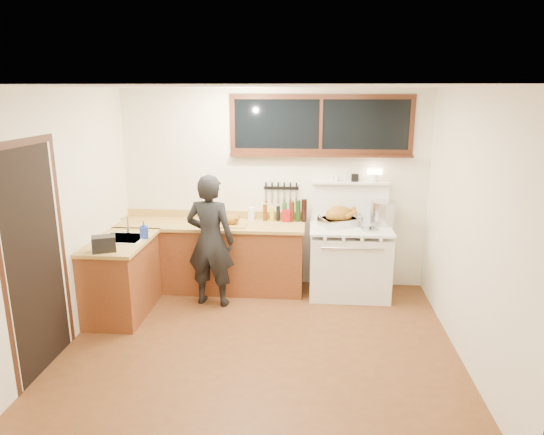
# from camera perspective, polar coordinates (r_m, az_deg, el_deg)

# --- Properties ---
(ground_plane) EXTENTS (4.00, 3.50, 0.02)m
(ground_plane) POSITION_cam_1_polar(r_m,az_deg,el_deg) (5.22, -1.35, -14.82)
(ground_plane) COLOR #572F16
(room_shell) EXTENTS (4.10, 3.60, 2.65)m
(room_shell) POSITION_cam_1_polar(r_m,az_deg,el_deg) (4.64, -1.47, 3.33)
(room_shell) COLOR white
(room_shell) RESTS_ON ground
(counter_back) EXTENTS (2.44, 0.64, 1.00)m
(counter_back) POSITION_cam_1_polar(r_m,az_deg,el_deg) (6.46, -7.12, -4.47)
(counter_back) COLOR #632F16
(counter_back) RESTS_ON ground
(counter_left) EXTENTS (0.64, 1.09, 0.90)m
(counter_left) POSITION_cam_1_polar(r_m,az_deg,el_deg) (5.98, -17.27, -6.69)
(counter_left) COLOR #632F16
(counter_left) RESTS_ON ground
(sink_unit) EXTENTS (0.50, 0.45, 0.37)m
(sink_unit) POSITION_cam_1_polar(r_m,az_deg,el_deg) (5.91, -17.12, -2.86)
(sink_unit) COLOR white
(sink_unit) RESTS_ON counter_left
(vintage_stove) EXTENTS (1.02, 0.74, 1.59)m
(vintage_stove) POSITION_cam_1_polar(r_m,az_deg,el_deg) (6.31, 9.09, -4.89)
(vintage_stove) COLOR white
(vintage_stove) RESTS_ON ground
(back_window) EXTENTS (2.32, 0.13, 0.77)m
(back_window) POSITION_cam_1_polar(r_m,az_deg,el_deg) (6.26, 5.76, 10.06)
(back_window) COLOR black
(back_window) RESTS_ON room_shell
(left_doorway) EXTENTS (0.02, 1.04, 2.17)m
(left_doorway) POSITION_cam_1_polar(r_m,az_deg,el_deg) (4.91, -26.04, -4.37)
(left_doorway) COLOR black
(left_doorway) RESTS_ON ground
(knife_strip) EXTENTS (0.46, 0.03, 0.28)m
(knife_strip) POSITION_cam_1_polar(r_m,az_deg,el_deg) (6.39, 1.09, 3.38)
(knife_strip) COLOR black
(knife_strip) RESTS_ON room_shell
(man) EXTENTS (0.64, 0.47, 1.63)m
(man) POSITION_cam_1_polar(r_m,az_deg,el_deg) (5.88, -7.26, -2.73)
(man) COLOR black
(man) RESTS_ON ground
(soap_bottle) EXTENTS (0.12, 0.12, 0.21)m
(soap_bottle) POSITION_cam_1_polar(r_m,az_deg,el_deg) (5.80, -14.83, -1.41)
(soap_bottle) COLOR #2139A6
(soap_bottle) RESTS_ON counter_left
(toaster) EXTENTS (0.29, 0.25, 0.17)m
(toaster) POSITION_cam_1_polar(r_m,az_deg,el_deg) (5.47, -19.18, -2.93)
(toaster) COLOR black
(toaster) RESTS_ON counter_left
(cutting_board) EXTENTS (0.44, 0.34, 0.14)m
(cutting_board) POSITION_cam_1_polar(r_m,az_deg,el_deg) (6.18, -4.98, -0.45)
(cutting_board) COLOR tan
(cutting_board) RESTS_ON counter_back
(roast_turkey) EXTENTS (0.55, 0.49, 0.25)m
(roast_turkey) POSITION_cam_1_polar(r_m,az_deg,el_deg) (6.20, 7.92, -0.02)
(roast_turkey) COLOR silver
(roast_turkey) RESTS_ON vintage_stove
(stockpot) EXTENTS (0.33, 0.33, 0.30)m
(stockpot) POSITION_cam_1_polar(r_m,az_deg,el_deg) (6.33, 12.92, 0.51)
(stockpot) COLOR silver
(stockpot) RESTS_ON vintage_stove
(saucepan) EXTENTS (0.18, 0.27, 0.11)m
(saucepan) POSITION_cam_1_polar(r_m,az_deg,el_deg) (6.33, 10.07, -0.26)
(saucepan) COLOR silver
(saucepan) RESTS_ON vintage_stove
(pot_lid) EXTENTS (0.23, 0.23, 0.04)m
(pot_lid) POSITION_cam_1_polar(r_m,az_deg,el_deg) (6.09, 11.48, -1.33)
(pot_lid) COLOR silver
(pot_lid) RESTS_ON vintage_stove
(coffee_tin) EXTENTS (0.11, 0.09, 0.16)m
(coffee_tin) POSITION_cam_1_polar(r_m,az_deg,el_deg) (6.33, 1.72, 0.21)
(coffee_tin) COLOR maroon
(coffee_tin) RESTS_ON counter_back
(pitcher) EXTENTS (0.10, 0.10, 0.17)m
(pitcher) POSITION_cam_1_polar(r_m,az_deg,el_deg) (6.40, -2.46, 0.42)
(pitcher) COLOR white
(pitcher) RESTS_ON counter_back
(bottle_cluster) EXTENTS (0.58, 0.07, 0.30)m
(bottle_cluster) POSITION_cam_1_polar(r_m,az_deg,el_deg) (6.34, 2.00, 0.68)
(bottle_cluster) COLOR black
(bottle_cluster) RESTS_ON counter_back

